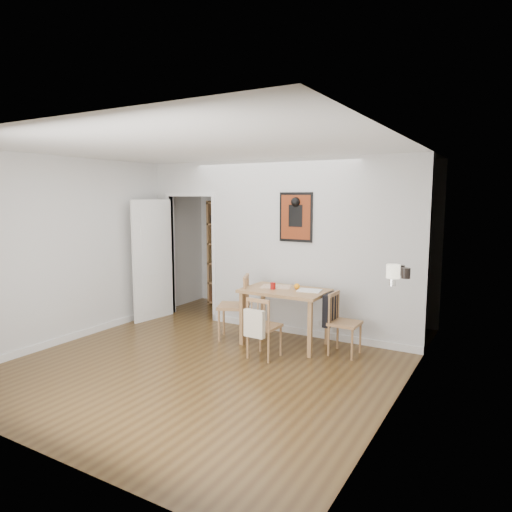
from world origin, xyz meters
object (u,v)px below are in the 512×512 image
Objects in this scene: chair_right at (344,323)px; red_glass at (273,286)px; fireplace at (399,329)px; chair_left at (234,307)px; chair_front at (264,327)px; mantel_lamp at (393,273)px; dining_table at (285,296)px; bookshelf at (230,254)px; ceramic_jar_a at (406,273)px; notebook at (309,291)px; orange_fruit at (297,286)px; ceramic_jar_b at (401,270)px.

chair_right is 1.07m from red_glass.
fireplace is 13.13× the size of red_glass.
chair_front is (0.75, -0.47, -0.07)m from chair_left.
chair_right is at bearing 36.49° from chair_front.
mantel_lamp reaches higher than chair_right.
chair_left reaches higher than dining_table.
bookshelf reaches higher than ceramic_jar_a.
chair_front is 1.92m from mantel_lamp.
ceramic_jar_a reaches higher than fireplace.
chair_left is (-0.76, -0.13, -0.22)m from dining_table.
dining_table is 1.22× the size of chair_left.
chair_front is at bearing -179.09° from fireplace.
notebook is at bearing 154.54° from fireplace.
chair_left reaches higher than orange_fruit.
fireplace is at bearing 89.70° from mantel_lamp.
ceramic_jar_a is 0.22m from ceramic_jar_b.
dining_table is 14.35× the size of orange_fruit.
mantel_lamp is 0.70m from ceramic_jar_b.
chair_left is 3.07× the size of notebook.
fireplace is (1.67, -0.57, -0.07)m from dining_table.
orange_fruit is (-1.53, 0.66, 0.21)m from fireplace.
notebook is (-0.50, 0.04, 0.37)m from chair_right.
fireplace is 1.49m from notebook.
ceramic_jar_a reaches higher than red_glass.
bookshelf is at bearing 152.79° from ceramic_jar_b.
mantel_lamp is (2.43, -0.81, 0.82)m from chair_left.
chair_right is 0.62m from notebook.
chair_left is at bearing 169.74° from fireplace.
orange_fruit reaches higher than dining_table.
chair_right is at bearing 1.83° from dining_table.
ceramic_jar_b is (3.52, -1.81, 0.24)m from bookshelf.
ceramic_jar_a is at bearing -28.98° from bookshelf.
chair_left is 2.11m from bookshelf.
notebook is (0.34, 0.66, 0.38)m from chair_front.
dining_table is 1.77m from fireplace.
bookshelf is at bearing 145.20° from mantel_lamp.
red_glass is 0.33m from orange_fruit.
red_glass is (-0.99, -0.10, 0.41)m from chair_right.
orange_fruit is 0.72× the size of ceramic_jar_b.
chair_right is at bearing 130.68° from mantel_lamp.
ceramic_jar_b reaches higher than orange_fruit.
bookshelf is 9.12× the size of mantel_lamp.
dining_table is 2.01m from mantel_lamp.
chair_front is 6.89× the size of ceramic_jar_a.
mantel_lamp is (3.59, -2.50, 0.32)m from bookshelf.
fireplace is 15.65× the size of orange_fruit.
fireplace is 0.68m from ceramic_jar_b.
bookshelf is 17.00× the size of ceramic_jar_a.
chair_right is 3.79× the size of mantel_lamp.
chair_front is at bearing -48.26° from bookshelf.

